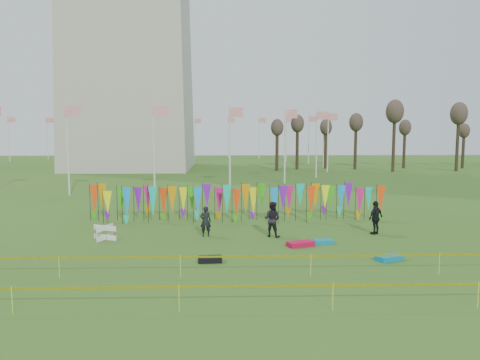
{
  "coord_description": "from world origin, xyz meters",
  "views": [
    {
      "loc": [
        -0.28,
        -20.68,
        5.84
      ],
      "look_at": [
        0.47,
        6.0,
        2.87
      ],
      "focal_mm": 35.0,
      "sensor_mm": 36.0,
      "label": 1
    }
  ],
  "objects_px": {
    "kite_bag_turquoise": "(323,242)",
    "kite_bag_black": "(210,259)",
    "person_right": "(376,218)",
    "kite_bag_red": "(301,244)",
    "box_kite": "(105,233)",
    "person_mid": "(272,219)",
    "person_left": "(206,221)",
    "kite_bag_teal": "(389,258)"
  },
  "relations": [
    {
      "from": "kite_bag_turquoise",
      "to": "box_kite",
      "type": "bearing_deg",
      "value": 174.58
    },
    {
      "from": "box_kite",
      "to": "person_left",
      "type": "distance_m",
      "value": 5.3
    },
    {
      "from": "person_right",
      "to": "kite_bag_red",
      "type": "distance_m",
      "value": 5.28
    },
    {
      "from": "person_mid",
      "to": "kite_bag_black",
      "type": "xyz_separation_m",
      "value": [
        -3.18,
        -4.73,
        -0.84
      ]
    },
    {
      "from": "kite_bag_turquoise",
      "to": "kite_bag_red",
      "type": "xyz_separation_m",
      "value": [
        -1.24,
        -0.53,
        0.02
      ]
    },
    {
      "from": "kite_bag_black",
      "to": "kite_bag_teal",
      "type": "relative_size",
      "value": 0.84
    },
    {
      "from": "kite_bag_black",
      "to": "person_mid",
      "type": "bearing_deg",
      "value": 56.05
    },
    {
      "from": "person_right",
      "to": "kite_bag_black",
      "type": "height_order",
      "value": "person_right"
    },
    {
      "from": "kite_bag_black",
      "to": "kite_bag_teal",
      "type": "distance_m",
      "value": 7.94
    },
    {
      "from": "kite_bag_black",
      "to": "kite_bag_teal",
      "type": "bearing_deg",
      "value": 0.09
    },
    {
      "from": "kite_bag_red",
      "to": "kite_bag_teal",
      "type": "height_order",
      "value": "kite_bag_red"
    },
    {
      "from": "person_left",
      "to": "kite_bag_teal",
      "type": "xyz_separation_m",
      "value": [
        8.35,
        -4.88,
        -0.71
      ]
    },
    {
      "from": "box_kite",
      "to": "kite_bag_turquoise",
      "type": "relative_size",
      "value": 0.79
    },
    {
      "from": "kite_bag_turquoise",
      "to": "kite_bag_black",
      "type": "xyz_separation_m",
      "value": [
        -5.64,
        -3.13,
        0.02
      ]
    },
    {
      "from": "person_left",
      "to": "person_mid",
      "type": "relative_size",
      "value": 0.86
    },
    {
      "from": "box_kite",
      "to": "person_left",
      "type": "relative_size",
      "value": 0.48
    },
    {
      "from": "kite_bag_turquoise",
      "to": "kite_bag_red",
      "type": "bearing_deg",
      "value": -156.88
    },
    {
      "from": "box_kite",
      "to": "kite_bag_turquoise",
      "type": "distance_m",
      "value": 11.34
    },
    {
      "from": "box_kite",
      "to": "person_mid",
      "type": "xyz_separation_m",
      "value": [
        8.83,
        0.53,
        0.56
      ]
    },
    {
      "from": "box_kite",
      "to": "kite_bag_black",
      "type": "relative_size",
      "value": 0.77
    },
    {
      "from": "kite_bag_turquoise",
      "to": "kite_bag_red",
      "type": "relative_size",
      "value": 0.75
    },
    {
      "from": "kite_bag_red",
      "to": "kite_bag_black",
      "type": "xyz_separation_m",
      "value": [
        -4.4,
        -2.6,
        -0.0
      ]
    },
    {
      "from": "person_mid",
      "to": "kite_bag_turquoise",
      "type": "bearing_deg",
      "value": 173.6
    },
    {
      "from": "kite_bag_red",
      "to": "kite_bag_black",
      "type": "relative_size",
      "value": 1.3
    },
    {
      "from": "person_right",
      "to": "kite_bag_red",
      "type": "height_order",
      "value": "person_right"
    },
    {
      "from": "person_mid",
      "to": "kite_bag_red",
      "type": "bearing_deg",
      "value": 146.31
    },
    {
      "from": "kite_bag_red",
      "to": "kite_bag_teal",
      "type": "xyz_separation_m",
      "value": [
        3.54,
        -2.59,
        -0.01
      ]
    },
    {
      "from": "kite_bag_red",
      "to": "person_right",
      "type": "bearing_deg",
      "value": 29.2
    },
    {
      "from": "kite_bag_turquoise",
      "to": "kite_bag_black",
      "type": "distance_m",
      "value": 6.45
    },
    {
      "from": "box_kite",
      "to": "kite_bag_teal",
      "type": "height_order",
      "value": "box_kite"
    },
    {
      "from": "kite_bag_red",
      "to": "kite_bag_black",
      "type": "distance_m",
      "value": 5.11
    },
    {
      "from": "person_left",
      "to": "person_right",
      "type": "height_order",
      "value": "person_right"
    },
    {
      "from": "person_right",
      "to": "kite_bag_teal",
      "type": "bearing_deg",
      "value": 42.69
    },
    {
      "from": "person_left",
      "to": "kite_bag_teal",
      "type": "bearing_deg",
      "value": 143.43
    },
    {
      "from": "box_kite",
      "to": "kite_bag_black",
      "type": "xyz_separation_m",
      "value": [
        5.65,
        -4.2,
        -0.28
      ]
    },
    {
      "from": "person_left",
      "to": "kite_bag_teal",
      "type": "relative_size",
      "value": 1.36
    },
    {
      "from": "box_kite",
      "to": "person_right",
      "type": "distance_m",
      "value": 14.63
    },
    {
      "from": "person_right",
      "to": "kite_bag_turquoise",
      "type": "bearing_deg",
      "value": -4.89
    },
    {
      "from": "person_mid",
      "to": "person_right",
      "type": "height_order",
      "value": "person_mid"
    },
    {
      "from": "kite_bag_red",
      "to": "person_left",
      "type": "bearing_deg",
      "value": 154.52
    },
    {
      "from": "person_left",
      "to": "kite_bag_turquoise",
      "type": "bearing_deg",
      "value": 157.5
    },
    {
      "from": "kite_bag_teal",
      "to": "person_right",
      "type": "bearing_deg",
      "value": 78.9
    }
  ]
}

